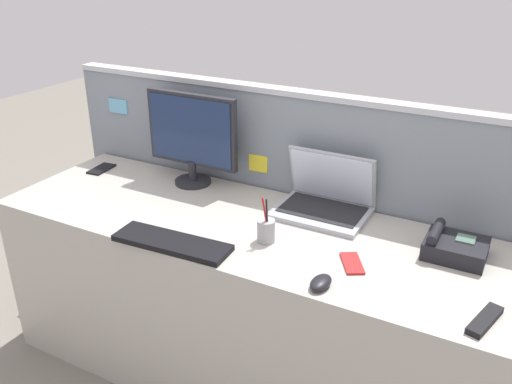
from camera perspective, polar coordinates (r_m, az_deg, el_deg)
ground_plane at (r=2.56m, az=-0.56°, el=-18.51°), size 10.00×10.00×0.00m
desk at (r=2.32m, az=-0.60°, el=-11.70°), size 2.11×0.67×0.75m
cubicle_divider at (r=2.48m, az=3.54°, el=-2.89°), size 2.27×0.08×1.20m
desktop_monitor at (r=2.42m, az=-6.75°, el=5.99°), size 0.44×0.16×0.41m
laptop at (r=2.21m, az=7.29°, el=-0.65°), size 0.37×0.28×0.24m
desk_phone at (r=2.02m, az=20.04°, el=-5.43°), size 0.21×0.18×0.10m
keyboard_main at (r=1.99m, az=-8.80°, el=-5.27°), size 0.45×0.16×0.02m
computer_mouse_right_hand at (r=1.76m, az=6.80°, el=-9.40°), size 0.07×0.10×0.03m
pen_cup at (r=1.98m, az=1.06°, el=-4.03°), size 0.07×0.07×0.18m
cell_phone_red_case at (r=1.89m, az=10.04°, el=-7.36°), size 0.12×0.15×0.01m
cell_phone_black_slab at (r=2.73m, az=-15.89°, el=2.35°), size 0.09×0.15×0.01m
tv_remote at (r=1.73m, az=22.85°, el=-12.28°), size 0.09×0.18×0.02m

